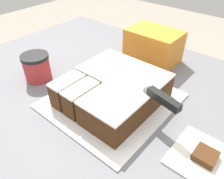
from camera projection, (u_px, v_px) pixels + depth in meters
The scene contains 7 objects.
cake_board at pixel (112, 100), 0.72m from camera, with size 0.36×0.38×0.01m.
cake at pixel (114, 89), 0.69m from camera, with size 0.27×0.30×0.08m.
knife at pixel (153, 93), 0.59m from camera, with size 0.34×0.09×0.02m.
coffee_cup at pixel (37, 67), 0.79m from camera, with size 0.10×0.10×0.10m.
paper_napkin at pixel (204, 159), 0.54m from camera, with size 0.15×0.15×0.01m.
brownie at pixel (205, 156), 0.53m from camera, with size 0.05×0.05×0.02m.
storage_box at pixel (153, 46), 0.90m from camera, with size 0.21×0.14×0.13m.
Camera 1 is at (0.35, -0.39, 1.37)m, focal length 35.00 mm.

